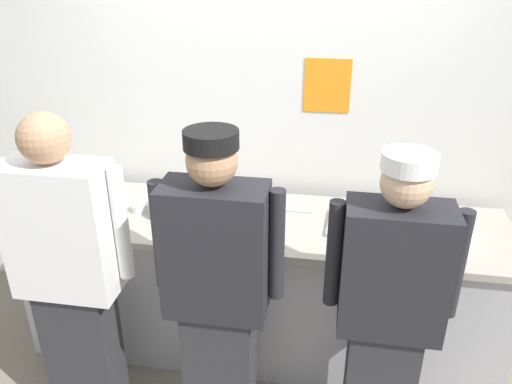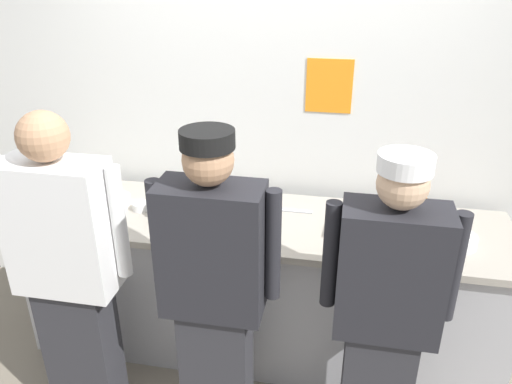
{
  "view_description": "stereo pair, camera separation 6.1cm",
  "coord_description": "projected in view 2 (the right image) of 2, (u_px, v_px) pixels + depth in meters",
  "views": [
    {
      "loc": [
        0.39,
        -2.14,
        2.29
      ],
      "look_at": [
        -0.03,
        0.37,
        1.09
      ],
      "focal_mm": 35.29,
      "sensor_mm": 36.0,
      "label": 1
    },
    {
      "loc": [
        0.45,
        -2.12,
        2.29
      ],
      "look_at": [
        -0.03,
        0.37,
        1.09
      ],
      "focal_mm": 35.29,
      "sensor_mm": 36.0,
      "label": 2
    }
  ],
  "objects": [
    {
      "name": "chefs_knife",
      "position": [
        286.0,
        209.0,
        3.01
      ],
      "size": [
        0.28,
        0.03,
        0.02
      ],
      "color": "#B7BABF",
      "rests_on": "prep_counter"
    },
    {
      "name": "prep_counter",
      "position": [
        261.0,
        284.0,
        3.1
      ],
      "size": [
        2.84,
        0.74,
        0.9
      ],
      "color": "#B2B2B7",
      "rests_on": "ground"
    },
    {
      "name": "squeeze_bottle_primary",
      "position": [
        422.0,
        210.0,
        2.81
      ],
      "size": [
        0.06,
        0.06,
        0.19
      ],
      "color": "orange",
      "rests_on": "prep_counter"
    },
    {
      "name": "sheet_tray",
      "position": [
        368.0,
        227.0,
        2.8
      ],
      "size": [
        0.46,
        0.33,
        0.02
      ],
      "primitive_type": "cube",
      "rotation": [
        0.0,
        0.0,
        -0.05
      ],
      "color": "#B7BABF",
      "rests_on": "prep_counter"
    },
    {
      "name": "wall_back",
      "position": [
        276.0,
        113.0,
        3.14
      ],
      "size": [
        4.45,
        0.11,
        2.79
      ],
      "color": "silver",
      "rests_on": "ground"
    },
    {
      "name": "chef_center",
      "position": [
        214.0,
        291.0,
        2.31
      ],
      "size": [
        0.6,
        0.24,
        1.67
      ],
      "color": "#2D2D33",
      "rests_on": "ground"
    },
    {
      "name": "deli_cup",
      "position": [
        203.0,
        225.0,
        2.74
      ],
      "size": [
        0.09,
        0.09,
        0.1
      ],
      "primitive_type": "cylinder",
      "color": "white",
      "rests_on": "prep_counter"
    },
    {
      "name": "ramekin_green_sauce",
      "position": [
        141.0,
        206.0,
        3.01
      ],
      "size": [
        0.1,
        0.1,
        0.05
      ],
      "color": "white",
      "rests_on": "prep_counter"
    },
    {
      "name": "chef_near_left",
      "position": [
        69.0,
        272.0,
        2.43
      ],
      "size": [
        0.62,
        0.24,
        1.71
      ],
      "color": "#2D2D33",
      "rests_on": "ground"
    },
    {
      "name": "squeeze_bottle_secondary",
      "position": [
        58.0,
        200.0,
        2.93
      ],
      "size": [
        0.06,
        0.06,
        0.19
      ],
      "color": "#E5E066",
      "rests_on": "prep_counter"
    },
    {
      "name": "plate_stack_front",
      "position": [
        458.0,
        240.0,
        2.64
      ],
      "size": [
        0.19,
        0.19,
        0.06
      ],
      "color": "white",
      "rests_on": "prep_counter"
    },
    {
      "name": "ramekin_red_sauce",
      "position": [
        172.0,
        193.0,
        3.18
      ],
      "size": [
        0.11,
        0.11,
        0.04
      ],
      "color": "white",
      "rests_on": "prep_counter"
    },
    {
      "name": "mixing_bowl_steel",
      "position": [
        182.0,
        204.0,
        2.94
      ],
      "size": [
        0.32,
        0.32,
        0.13
      ],
      "primitive_type": "cylinder",
      "color": "#B7BABF",
      "rests_on": "prep_counter"
    },
    {
      "name": "chef_far_right",
      "position": [
        385.0,
        312.0,
        2.23
      ],
      "size": [
        0.59,
        0.24,
        1.61
      ],
      "color": "#2D2D33",
      "rests_on": "ground"
    },
    {
      "name": "plate_stack_rear",
      "position": [
        114.0,
        200.0,
        3.08
      ],
      "size": [
        0.21,
        0.21,
        0.05
      ],
      "color": "white",
      "rests_on": "prep_counter"
    },
    {
      "name": "ramekin_yellow_sauce",
      "position": [
        235.0,
        204.0,
        3.04
      ],
      "size": [
        0.09,
        0.09,
        0.04
      ],
      "color": "white",
      "rests_on": "prep_counter"
    }
  ]
}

